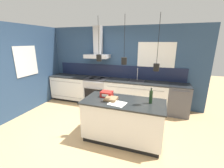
{
  "coord_description": "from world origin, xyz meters",
  "views": [
    {
      "loc": [
        1.47,
        -2.85,
        2.12
      ],
      "look_at": [
        0.27,
        0.69,
        1.05
      ],
      "focal_mm": 24.0,
      "sensor_mm": 36.0,
      "label": 1
    }
  ],
  "objects_px": {
    "dishwasher": "(178,100)",
    "red_supply_box": "(107,94)",
    "bottle_on_island": "(151,97)",
    "oven_range": "(97,91)",
    "book_stack": "(111,99)"
  },
  "relations": [
    {
      "from": "oven_range",
      "to": "bottle_on_island",
      "type": "height_order",
      "value": "bottle_on_island"
    },
    {
      "from": "bottle_on_island",
      "to": "book_stack",
      "type": "xyz_separation_m",
      "value": [
        -0.81,
        -0.11,
        -0.11
      ]
    },
    {
      "from": "bottle_on_island",
      "to": "oven_range",
      "type": "bearing_deg",
      "value": 139.92
    },
    {
      "from": "dishwasher",
      "to": "bottle_on_island",
      "type": "bearing_deg",
      "value": -113.22
    },
    {
      "from": "dishwasher",
      "to": "red_supply_box",
      "type": "distance_m",
      "value": 2.34
    },
    {
      "from": "dishwasher",
      "to": "bottle_on_island",
      "type": "height_order",
      "value": "bottle_on_island"
    },
    {
      "from": "oven_range",
      "to": "book_stack",
      "type": "relative_size",
      "value": 3.14
    },
    {
      "from": "oven_range",
      "to": "book_stack",
      "type": "xyz_separation_m",
      "value": [
        1.12,
        -1.73,
        0.49
      ]
    },
    {
      "from": "oven_range",
      "to": "book_stack",
      "type": "distance_m",
      "value": 2.12
    },
    {
      "from": "bottle_on_island",
      "to": "dishwasher",
      "type": "bearing_deg",
      "value": 66.78
    },
    {
      "from": "red_supply_box",
      "to": "dishwasher",
      "type": "bearing_deg",
      "value": 43.02
    },
    {
      "from": "oven_range",
      "to": "red_supply_box",
      "type": "distance_m",
      "value": 1.9
    },
    {
      "from": "oven_range",
      "to": "bottle_on_island",
      "type": "bearing_deg",
      "value": -40.08
    },
    {
      "from": "dishwasher",
      "to": "oven_range",
      "type": "bearing_deg",
      "value": -179.91
    },
    {
      "from": "dishwasher",
      "to": "bottle_on_island",
      "type": "distance_m",
      "value": 1.87
    }
  ]
}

